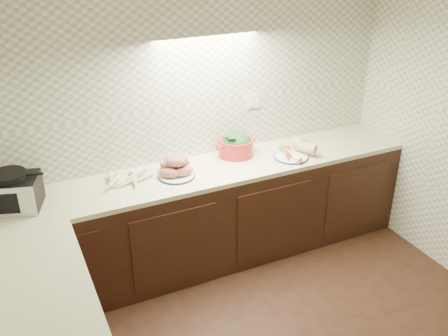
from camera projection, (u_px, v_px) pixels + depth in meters
name	position (u px, v px, depth m)	size (l,w,h in m)	color
room	(326.00, 160.00, 2.60)	(3.60, 3.60, 2.60)	black
counter	(169.00, 295.00, 3.42)	(3.60, 3.60, 0.90)	black
toaster_oven	(11.00, 192.00, 3.53)	(0.46, 0.41, 0.28)	black
parsnip_pile	(123.00, 180.00, 3.89)	(0.27, 0.34, 0.07)	beige
sweet_potato_plate	(176.00, 168.00, 3.99)	(0.30, 0.30, 0.18)	#141F3B
onion_bowl	(170.00, 165.00, 4.10)	(0.16, 0.16, 0.12)	black
dutch_oven	(236.00, 144.00, 4.34)	(0.38, 0.35, 0.21)	red
veg_plate	(295.00, 149.00, 4.37)	(0.39, 0.39, 0.14)	#141F3B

